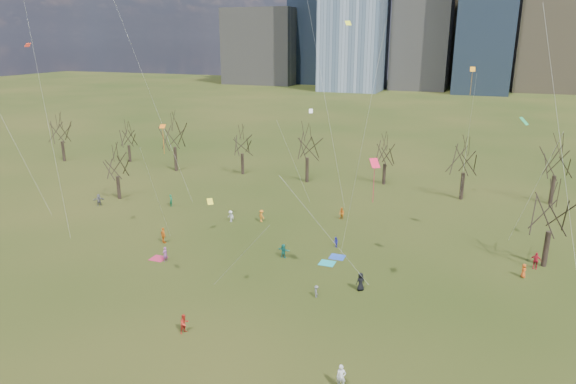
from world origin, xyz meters
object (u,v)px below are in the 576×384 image
(blanket_teal, at_px, (327,263))
(blanket_crimson, at_px, (158,258))
(person_2, at_px, (184,324))
(person_4, at_px, (163,235))
(person_1, at_px, (341,377))
(blanket_navy, at_px, (337,257))

(blanket_teal, height_order, blanket_crimson, same)
(person_2, height_order, person_4, person_4)
(blanket_crimson, relative_size, person_1, 0.90)
(person_4, bearing_deg, blanket_navy, -136.38)
(person_2, bearing_deg, person_4, 57.93)
(person_4, bearing_deg, person_2, 162.96)
(blanket_teal, relative_size, blanket_crimson, 1.00)
(person_1, height_order, person_2, person_1)
(blanket_teal, distance_m, blanket_navy, 1.97)
(blanket_teal, height_order, person_1, person_1)
(blanket_crimson, distance_m, person_4, 4.47)
(person_4, bearing_deg, blanket_crimson, 150.49)
(blanket_navy, bearing_deg, blanket_teal, -107.39)
(blanket_teal, bearing_deg, person_4, -176.57)
(person_1, bearing_deg, blanket_navy, 91.77)
(blanket_navy, height_order, person_4, person_4)
(blanket_navy, bearing_deg, person_4, -171.30)
(person_4, bearing_deg, person_1, -179.85)
(person_4, bearing_deg, blanket_teal, -141.66)
(blanket_teal, distance_m, person_1, 19.95)
(blanket_crimson, xyz_separation_m, person_2, (10.21, -11.51, 0.80))
(person_2, bearing_deg, blanket_teal, -3.22)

